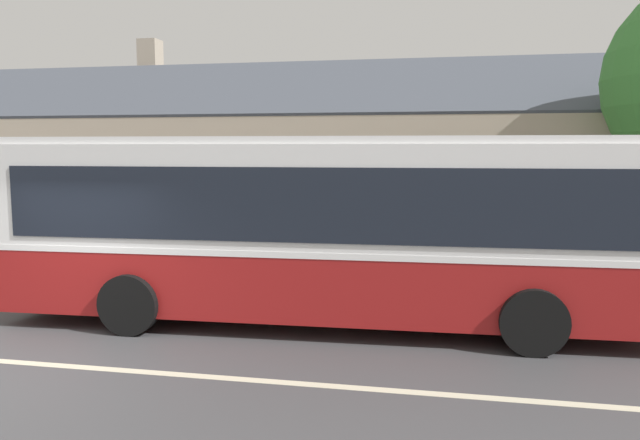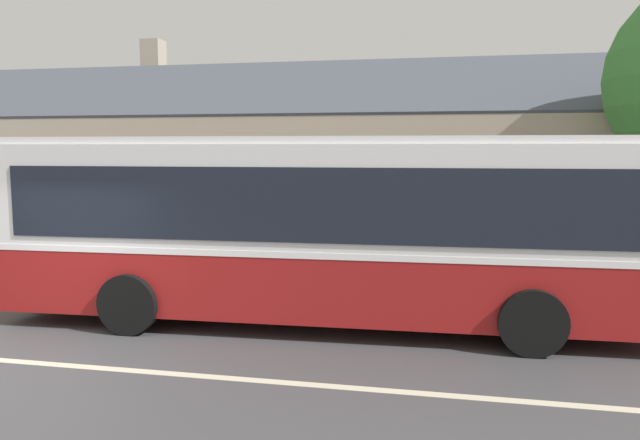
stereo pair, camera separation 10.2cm
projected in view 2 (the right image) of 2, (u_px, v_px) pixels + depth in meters
The scene contains 6 objects.
ground_plane at pixel (30, 363), 8.83m from camera, with size 300.00×300.00×0.00m, color #424244.
sidewalk_far at pixel (197, 274), 14.66m from camera, with size 60.00×3.00×0.15m, color #ADAAA3.
lane_divider_stripe at pixel (29, 362), 8.83m from camera, with size 60.00×0.16×0.01m, color beige.
community_building at pixel (331, 177), 20.78m from camera, with size 25.09×9.02×6.89m.
transit_bus at pixel (322, 224), 10.72m from camera, with size 10.94×3.03×3.21m.
bench_by_building at pixel (72, 251), 14.87m from camera, with size 1.78×0.51×0.94m.
Camera 2 is at (5.78, -7.52, 3.03)m, focal length 35.00 mm.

